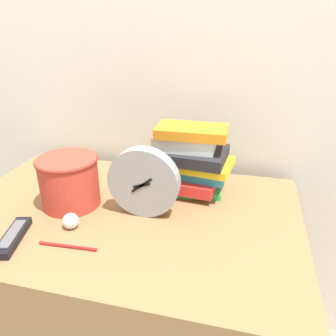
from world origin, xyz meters
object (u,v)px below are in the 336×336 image
object	(u,v)px
book_stack	(190,160)
tv_remote	(13,237)
crumpled_paper_ball	(71,221)
basket	(69,180)
desk_clock	(144,182)
pen	(68,246)

from	to	relation	value
book_stack	tv_remote	xyz separation A→B (m)	(-0.40, -0.38, -0.10)
book_stack	crumpled_paper_ball	bearing A→B (deg)	-133.52
basket	crumpled_paper_ball	xyz separation A→B (m)	(0.06, -0.12, -0.06)
desk_clock	book_stack	distance (m)	0.20
basket	pen	world-z (taller)	basket
tv_remote	pen	xyz separation A→B (m)	(0.15, 0.01, -0.01)
basket	crumpled_paper_ball	world-z (taller)	basket
desk_clock	crumpled_paper_ball	world-z (taller)	desk_clock
basket	crumpled_paper_ball	size ratio (longest dim) A/B	4.18
basket	pen	bearing A→B (deg)	-63.93
crumpled_paper_ball	pen	xyz separation A→B (m)	(0.03, -0.08, -0.02)
basket	tv_remote	distance (m)	0.23
tv_remote	crumpled_paper_ball	bearing A→B (deg)	36.61
book_stack	basket	world-z (taller)	book_stack
book_stack	tv_remote	bearing A→B (deg)	-136.15
desk_clock	basket	world-z (taller)	desk_clock
crumpled_paper_ball	pen	bearing A→B (deg)	-66.65
desk_clock	basket	xyz separation A→B (m)	(-0.24, 0.00, -0.02)
basket	book_stack	bearing A→B (deg)	27.07
book_stack	basket	size ratio (longest dim) A/B	1.52
desk_clock	book_stack	world-z (taller)	book_stack
crumpled_paper_ball	desk_clock	bearing A→B (deg)	33.84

